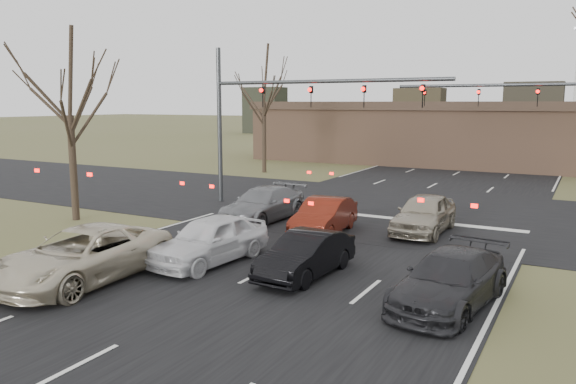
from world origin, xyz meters
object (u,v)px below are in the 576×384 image
Objects in this scene: mast_arm_near at (274,106)px; car_silver_suv at (84,255)px; mast_arm_far at (543,106)px; car_charcoal_sedan at (450,280)px; car_grey_ahead at (263,204)px; car_white_sedan at (210,240)px; car_black_hatch at (306,255)px; car_red_ahead at (324,216)px; car_silver_ahead at (424,214)px; building at (501,134)px.

mast_arm_near reaches higher than car_silver_suv.
car_charcoal_sedan is at bearing -91.22° from mast_arm_far.
car_white_sedan is at bearing -71.42° from car_grey_ahead.
car_grey_ahead is (-5.35, 6.36, 0.07)m from car_black_hatch.
mast_arm_far is 2.55× the size of car_red_ahead.
mast_arm_near is 12.34m from car_black_hatch.
car_charcoal_sedan is 1.10× the size of car_red_ahead.
car_black_hatch is 7.60m from car_silver_ahead.
car_silver_ahead is at bearing 61.79° from car_white_sedan.
car_white_sedan is at bearing -173.34° from car_black_hatch.
building is 35.20m from car_charcoal_sedan.
car_black_hatch is 0.80× the size of car_grey_ahead.
car_white_sedan is 0.91× the size of car_grey_ahead.
car_silver_ahead is at bearing -13.98° from mast_arm_near.
car_grey_ahead is at bearing -127.86° from mast_arm_far.
building is 7.43× the size of car_silver_suv.
car_red_ahead is at bearing 79.16° from car_white_sedan.
car_grey_ahead reaches higher than car_charcoal_sedan.
mast_arm_near is at bearing 127.76° from car_black_hatch.
mast_arm_far is 16.26m from car_red_ahead.
car_silver_suv is 1.31× the size of car_red_ahead.
mast_arm_far is 20.41m from car_charcoal_sedan.
car_red_ahead reaches higher than car_black_hatch.
mast_arm_far reaches higher than car_white_sedan.
car_white_sedan is at bearing -111.19° from car_red_ahead.
car_grey_ahead is 3.66m from car_red_ahead.
car_silver_suv reaches higher than car_silver_ahead.
car_black_hatch is 0.93× the size of car_red_ahead.
building reaches higher than car_black_hatch.
car_silver_suv is 9.59m from car_red_ahead.
car_black_hatch is at bearing -55.19° from mast_arm_near.
mast_arm_near reaches higher than car_black_hatch.
mast_arm_near is at bearing -106.13° from building.
car_silver_suv is (-10.35, -23.04, -4.22)m from mast_arm_far.
car_black_hatch is at bearing -178.37° from car_charcoal_sedan.
mast_arm_far is at bearing 75.06° from car_silver_ahead.
mast_arm_far reaches higher than car_charcoal_sedan.
car_black_hatch is (-4.83, -19.47, -4.35)m from mast_arm_far.
car_white_sedan is at bearing -71.92° from mast_arm_near.
mast_arm_far is 2.19× the size of car_grey_ahead.
building is 9.22× the size of car_white_sedan.
car_grey_ahead is at bearing -171.20° from car_silver_ahead.
mast_arm_near is 2.78× the size of car_red_ahead.
car_white_sedan is 5.72m from car_red_ahead.
building reaches higher than car_red_ahead.
building reaches higher than car_grey_ahead.
car_silver_suv is at bearing -99.21° from building.
mast_arm_near reaches higher than building.
car_grey_ahead reaches higher than car_red_ahead.
mast_arm_far is at bearing -74.42° from building.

